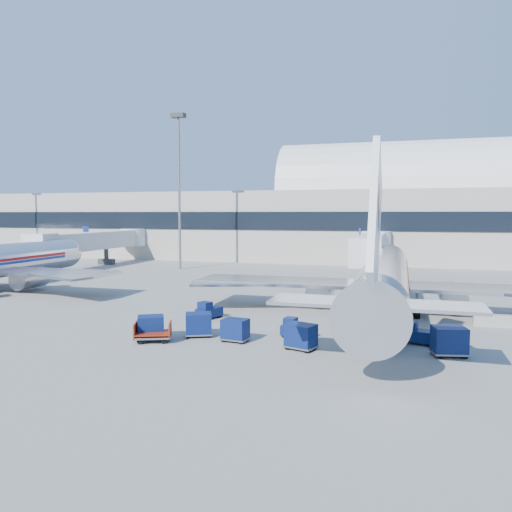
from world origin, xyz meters
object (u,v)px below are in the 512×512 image
(barrier_near, at_px, (495,321))
(tug_right, at_px, (416,333))
(tug_lead, at_px, (295,329))
(mast_west, at_px, (179,168))
(tug_left, at_px, (208,311))
(airliner_main, at_px, (384,279))
(cart_open_red, at_px, (153,335))
(jetbridge_mid, at_px, (98,241))
(cart_solo_far, at_px, (449,341))
(cart_train_a, at_px, (235,329))
(cart_train_b, at_px, (199,324))
(cart_train_c, at_px, (151,327))
(jetbridge_near, at_px, (372,246))
(cart_solo_near, at_px, (301,336))

(barrier_near, distance_m, tug_right, 8.60)
(tug_right, bearing_deg, tug_lead, -162.71)
(barrier_near, bearing_deg, mast_west, 143.62)
(tug_left, bearing_deg, airliner_main, -44.04)
(tug_left, bearing_deg, cart_open_red, -163.77)
(jetbridge_mid, distance_m, tug_right, 58.65)
(barrier_near, bearing_deg, tug_lead, -151.93)
(cart_solo_far, xyz_separation_m, cart_open_red, (-17.98, -1.89, -0.47))
(cart_train_a, bearing_deg, cart_train_b, 176.79)
(tug_left, xyz_separation_m, cart_train_c, (-1.24, -7.01, 0.20))
(cart_solo_far, bearing_deg, barrier_near, 53.41)
(tug_left, bearing_deg, cart_solo_far, -85.87)
(jetbridge_near, relative_size, barrier_near, 9.17)
(mast_west, xyz_separation_m, cart_open_red, (16.12, -38.76, -14.35))
(barrier_near, distance_m, cart_open_red, 24.38)
(airliner_main, bearing_deg, tug_right, -75.42)
(barrier_near, bearing_deg, cart_solo_near, -141.34)
(tug_lead, bearing_deg, tug_right, 12.71)
(cart_solo_far, distance_m, cart_open_red, 18.08)
(jetbridge_near, relative_size, cart_train_c, 12.58)
(cart_train_c, bearing_deg, jetbridge_near, 44.88)
(tug_right, bearing_deg, barrier_near, 61.33)
(mast_west, xyz_separation_m, cart_train_b, (18.37, -36.67, -13.95))
(cart_train_b, distance_m, cart_solo_far, 15.72)
(tug_right, bearing_deg, cart_train_a, -153.64)
(barrier_near, xyz_separation_m, cart_solo_far, (-3.91, -8.87, 0.46))
(mast_west, relative_size, cart_train_a, 12.45)
(cart_train_c, distance_m, cart_open_red, 0.77)
(airliner_main, distance_m, cart_solo_near, 13.35)
(jetbridge_mid, distance_m, cart_train_b, 49.89)
(tug_lead, distance_m, cart_solo_near, 2.97)
(cart_train_b, relative_size, cart_open_red, 0.80)
(mast_west, bearing_deg, cart_solo_near, -55.98)
(cart_open_red, bearing_deg, barrier_near, 4.50)
(cart_train_b, bearing_deg, jetbridge_near, 52.11)
(cart_solo_near, bearing_deg, tug_left, 160.85)
(jetbridge_near, bearing_deg, cart_open_red, -106.18)
(cart_train_c, bearing_deg, tug_right, -15.35)
(jetbridge_near, xyz_separation_m, tug_left, (-10.69, -32.05, -3.30))
(cart_solo_near, bearing_deg, jetbridge_mid, 154.33)
(cart_solo_far, bearing_deg, airliner_main, 96.98)
(mast_west, height_order, cart_train_a, mast_west)
(jetbridge_mid, height_order, barrier_near, jetbridge_mid)
(jetbridge_near, xyz_separation_m, tug_lead, (-2.93, -35.92, -3.33))
(mast_west, height_order, tug_right, mast_west)
(cart_solo_near, xyz_separation_m, cart_open_red, (-9.48, -0.84, -0.39))
(jetbridge_near, relative_size, cart_train_b, 12.54)
(cart_train_b, bearing_deg, cart_train_c, -173.68)
(jetbridge_mid, relative_size, tug_lead, 12.96)
(tug_left, xyz_separation_m, cart_train_b, (1.46, -5.43, 0.21))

